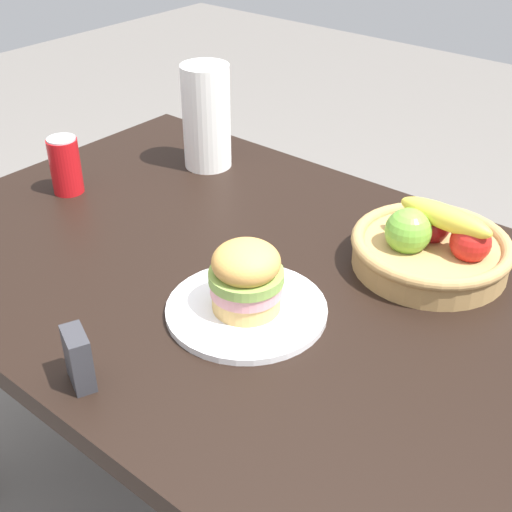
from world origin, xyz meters
The scene contains 7 objects.
dining_table centered at (0.00, 0.00, 0.65)m, with size 1.40×0.90×0.75m.
plate centered at (0.07, -0.10, 0.76)m, with size 0.27×0.27×0.01m, color white.
sandwich centered at (0.07, -0.10, 0.82)m, with size 0.12×0.12×0.12m.
soda_can centered at (-0.52, -0.02, 0.81)m, with size 0.07×0.07×0.13m.
fruit_basket centered at (0.23, 0.22, 0.80)m, with size 0.29×0.29×0.14m.
paper_towel_roll centered at (-0.38, 0.28, 0.87)m, with size 0.11×0.11×0.24m, color white.
napkin_holder centered at (-0.01, -0.38, 0.80)m, with size 0.06×0.03×0.09m, color #333338.
Camera 1 is at (0.66, -0.80, 1.44)m, focal length 48.20 mm.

